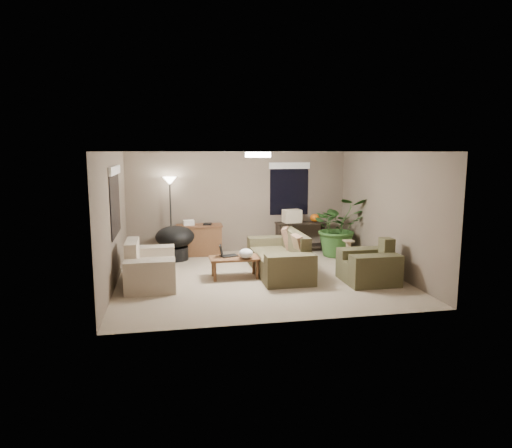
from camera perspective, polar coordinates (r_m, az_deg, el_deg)
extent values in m
plane|color=tan|center=(9.26, 0.24, -6.62)|extent=(5.50, 5.50, 0.00)
plane|color=white|center=(8.92, 0.25, 9.04)|extent=(5.50, 5.50, 0.00)
plane|color=#706252|center=(11.45, -2.18, 2.76)|extent=(5.50, 0.00, 5.50)
plane|color=#706252|center=(6.60, 4.43, -1.89)|extent=(5.50, 0.00, 5.50)
plane|color=#706252|center=(8.90, -17.41, 0.55)|extent=(0.00, 5.00, 5.00)
plane|color=#706252|center=(9.91, 16.05, 1.44)|extent=(0.00, 5.00, 5.00)
cube|color=#4E472F|center=(9.50, 2.85, -4.93)|extent=(0.95, 1.48, 0.42)
cube|color=#46402A|center=(9.49, 5.01, -2.33)|extent=(0.22, 1.48, 0.43)
cube|color=brown|center=(8.61, 4.31, -5.79)|extent=(0.95, 0.36, 0.60)
cube|color=brown|center=(10.35, 1.65, -3.24)|extent=(0.95, 0.36, 0.60)
cube|color=#8C7251|center=(9.05, 5.40, -2.80)|extent=(0.24, 0.45, 0.47)
cube|color=#8C7251|center=(9.90, 3.94, -1.75)|extent=(0.38, 0.50, 0.47)
cube|color=beige|center=(8.98, -12.95, -5.97)|extent=(0.90, 0.88, 0.42)
cube|color=beige|center=(8.90, -15.23, -3.38)|extent=(0.22, 0.88, 0.43)
cube|color=beige|center=(8.36, -13.11, -6.46)|extent=(0.90, 0.36, 0.60)
cube|color=beige|center=(9.56, -12.84, -4.50)|extent=(0.90, 0.36, 0.60)
cube|color=#4E4A2E|center=(9.12, 13.83, -5.77)|extent=(0.95, 0.28, 0.42)
cube|color=#4C492D|center=(9.18, 16.01, -3.04)|extent=(0.22, 0.28, 0.43)
cube|color=#4A462C|center=(8.82, 14.72, -5.71)|extent=(0.95, 0.36, 0.60)
cube|color=#4C482D|center=(9.38, 13.04, -4.77)|extent=(0.95, 0.36, 0.60)
cube|color=brown|center=(9.12, -2.66, -4.28)|extent=(1.00, 0.55, 0.04)
cylinder|color=brown|center=(8.93, -5.15, -5.99)|extent=(0.06, 0.06, 0.38)
cylinder|color=brown|center=(9.05, 0.17, -5.75)|extent=(0.06, 0.06, 0.38)
cylinder|color=brown|center=(9.31, -5.40, -5.36)|extent=(0.06, 0.06, 0.38)
cylinder|color=brown|center=(9.43, -0.29, -5.15)|extent=(0.06, 0.06, 0.38)
cube|color=black|center=(9.20, -3.37, -3.99)|extent=(0.38, 0.32, 0.02)
cube|color=black|center=(9.15, -4.38, -3.30)|extent=(0.11, 0.24, 0.22)
ellipsoid|color=white|center=(8.98, -1.27, -3.71)|extent=(0.36, 0.34, 0.20)
cube|color=brown|center=(11.18, -7.08, -2.10)|extent=(1.05, 0.45, 0.71)
cube|color=brown|center=(11.12, -7.12, -0.20)|extent=(1.10, 0.50, 0.04)
cube|color=silver|center=(11.09, -8.42, 0.17)|extent=(0.27, 0.22, 0.12)
cube|color=black|center=(11.07, -6.08, 0.00)|extent=(0.23, 0.26, 0.04)
cube|color=black|center=(11.51, 5.70, 0.14)|extent=(1.30, 0.40, 0.04)
cube|color=black|center=(11.42, 2.79, -1.80)|extent=(0.05, 0.38, 0.71)
cube|color=black|center=(11.76, 8.48, -1.58)|extent=(0.05, 0.38, 0.71)
cube|color=black|center=(11.61, 5.66, -2.69)|extent=(1.25, 0.36, 0.03)
ellipsoid|color=orange|center=(11.60, 7.37, 0.77)|extent=(0.31, 0.31, 0.20)
cube|color=beige|center=(11.42, 4.51, 1.00)|extent=(0.46, 0.37, 0.32)
cylinder|color=black|center=(10.82, -10.04, -3.64)|extent=(0.60, 0.60, 0.30)
ellipsoid|color=black|center=(10.74, -10.10, -1.56)|extent=(1.13, 1.13, 0.50)
cylinder|color=black|center=(11.24, -10.47, -3.92)|extent=(0.28, 0.28, 0.02)
cylinder|color=black|center=(11.07, -10.60, 0.57)|extent=(0.04, 0.04, 1.78)
cone|color=white|center=(10.98, -10.74, 5.33)|extent=(0.32, 0.32, 0.18)
cylinder|color=white|center=(8.92, 0.25, 8.65)|extent=(0.50, 0.50, 0.10)
imported|color=#2D5923|center=(11.17, 10.23, -1.12)|extent=(1.29, 1.44, 1.12)
cube|color=tan|center=(10.73, 11.42, -4.54)|extent=(0.32, 0.32, 0.03)
cylinder|color=tan|center=(10.68, 11.46, -3.31)|extent=(0.12, 0.12, 0.44)
cube|color=tan|center=(10.63, 11.50, -2.08)|extent=(0.22, 0.22, 0.03)
cube|color=black|center=(9.16, -17.20, 2.68)|extent=(0.01, 1.50, 1.30)
cube|color=white|center=(9.11, -17.25, 6.44)|extent=(0.05, 1.56, 0.16)
cube|color=black|center=(11.67, 4.16, 4.34)|extent=(1.00, 0.01, 1.30)
cube|color=white|center=(11.62, 4.22, 7.28)|extent=(1.06, 0.05, 0.16)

